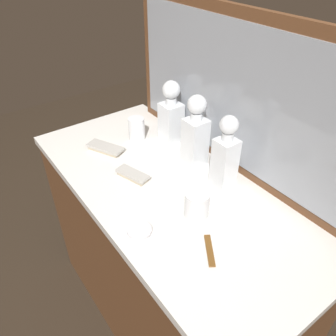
% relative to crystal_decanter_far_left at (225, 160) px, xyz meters
% --- Properties ---
extents(ground_plane, '(6.00, 6.00, 0.00)m').
position_rel_crystal_decanter_far_left_xyz_m(ground_plane, '(-0.12, -0.17, -1.03)').
color(ground_plane, '#2D2319').
extents(dresser, '(1.32, 0.61, 0.91)m').
position_rel_crystal_decanter_far_left_xyz_m(dresser, '(-0.12, -0.17, -0.58)').
color(dresser, brown).
rests_on(dresser, ground_plane).
extents(dresser_mirror, '(1.13, 0.03, 0.60)m').
position_rel_crystal_decanter_far_left_xyz_m(dresser_mirror, '(-0.12, 0.12, 0.18)').
color(dresser_mirror, brown).
rests_on(dresser_mirror, dresser).
extents(crystal_decanter_far_left, '(0.07, 0.07, 0.30)m').
position_rel_crystal_decanter_far_left_xyz_m(crystal_decanter_far_left, '(0.00, 0.00, 0.00)').
color(crystal_decanter_far_left, white).
rests_on(crystal_decanter_far_left, dresser).
extents(crystal_decanter_right, '(0.09, 0.09, 0.28)m').
position_rel_crystal_decanter_far_left_xyz_m(crystal_decanter_right, '(-0.39, 0.04, -0.01)').
color(crystal_decanter_right, white).
rests_on(crystal_decanter_right, dresser).
extents(crystal_decanter_center, '(0.08, 0.08, 0.30)m').
position_rel_crystal_decanter_far_left_xyz_m(crystal_decanter_center, '(-0.18, 0.01, 0.00)').
color(crystal_decanter_center, white).
rests_on(crystal_decanter_center, dresser).
extents(crystal_tumbler_far_right, '(0.09, 0.09, 0.10)m').
position_rel_crystal_decanter_far_left_xyz_m(crystal_tumbler_far_right, '(0.06, -0.18, -0.08)').
color(crystal_tumbler_far_right, white).
rests_on(crystal_tumbler_far_right, dresser).
extents(crystal_tumbler_right, '(0.07, 0.07, 0.11)m').
position_rel_crystal_decanter_far_left_xyz_m(crystal_tumbler_right, '(-0.48, -0.08, -0.07)').
color(crystal_tumbler_right, white).
rests_on(crystal_tumbler_right, dresser).
extents(silver_brush_rear, '(0.15, 0.09, 0.02)m').
position_rel_crystal_decanter_far_left_xyz_m(silver_brush_rear, '(-0.24, -0.25, -0.11)').
color(silver_brush_rear, '#B7A88C').
rests_on(silver_brush_rear, dresser).
extents(silver_brush_left, '(0.18, 0.13, 0.02)m').
position_rel_crystal_decanter_far_left_xyz_m(silver_brush_left, '(-0.48, -0.25, -0.11)').
color(silver_brush_left, '#B7A88C').
rests_on(silver_brush_left, dresser).
extents(porcelain_dish, '(0.08, 0.08, 0.01)m').
position_rel_crystal_decanter_far_left_xyz_m(porcelain_dish, '(0.02, -0.38, -0.11)').
color(porcelain_dish, silver).
rests_on(porcelain_dish, dresser).
extents(tortoiseshell_comb, '(0.11, 0.08, 0.01)m').
position_rel_crystal_decanter_far_left_xyz_m(tortoiseshell_comb, '(0.21, -0.25, -0.12)').
color(tortoiseshell_comb, brown).
rests_on(tortoiseshell_comb, dresser).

